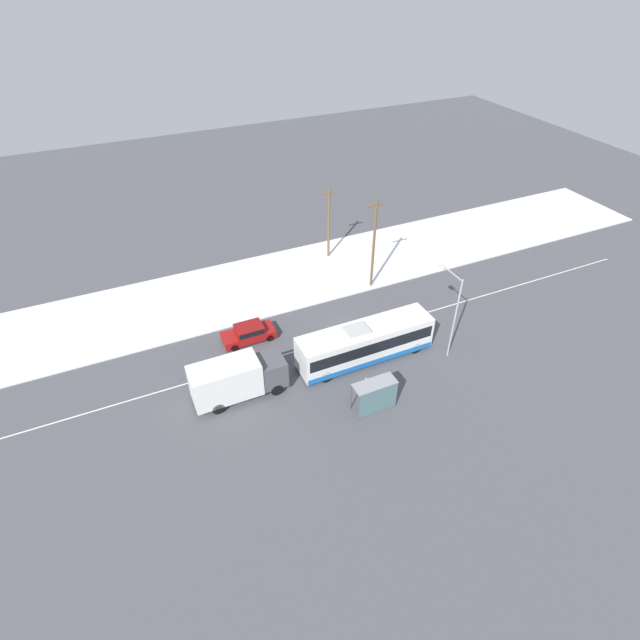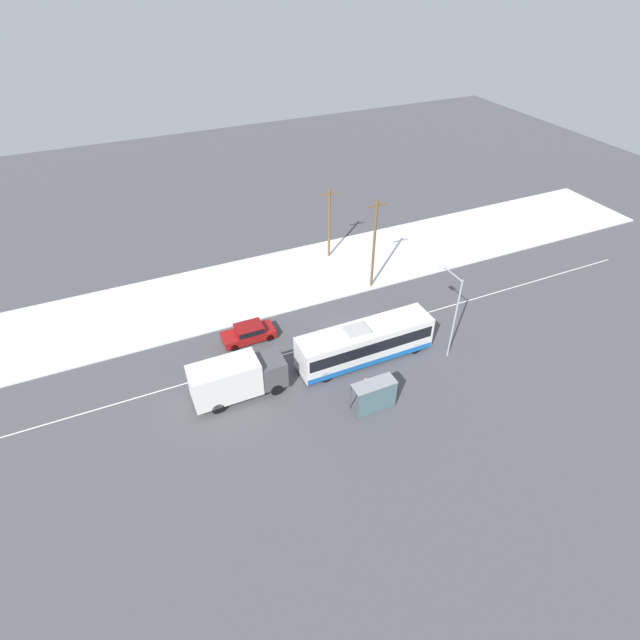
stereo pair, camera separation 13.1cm
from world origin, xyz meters
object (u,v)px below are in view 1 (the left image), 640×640
Objects in this scene: bus_shelter at (376,393)px; utility_pole_snowlot at (329,222)px; city_bus at (365,343)px; box_truck at (236,378)px; sedan_car at (249,332)px; pedestrian_at_stop at (366,384)px; utility_pole_roadside at (374,244)px; streetlamp at (452,305)px.

bus_shelter is 21.60m from utility_pole_snowlot.
box_truck is at bearing 179.08° from city_bus.
box_truck is at bearing 64.82° from sedan_car.
box_truck is 9.87m from bus_shelter.
pedestrian_at_stop is (8.45, -3.67, -0.76)m from box_truck.
city_bus is at bearing -0.92° from box_truck.
utility_pole_roadside is at bearing 59.27° from pedestrian_at_stop.
sedan_car is at bearing 150.35° from streetlamp.
utility_pole_roadside reaches higher than utility_pole_snowlot.
utility_pole_roadside reaches higher than bus_shelter.
utility_pole_snowlot reaches higher than box_truck.
city_bus is 10.26m from box_truck.
bus_shelter is 0.43× the size of streetlamp.
streetlamp is at bearing -86.06° from utility_pole_roadside.
sedan_car is (-7.57, 5.88, -0.79)m from city_bus.
city_bus is 16.14m from utility_pole_snowlot.
pedestrian_at_stop is at bearing 84.81° from bus_shelter.
streetlamp reaches higher than sedan_car.
bus_shelter is at bearing -106.53° from utility_pole_snowlot.
bus_shelter is 16.01m from utility_pole_roadside.
utility_pole_roadside is (5.46, 8.71, 3.03)m from city_bus.
city_bus is at bearing 142.14° from sedan_car.
city_bus reaches higher than sedan_car.
streetlamp reaches higher than bus_shelter.
bus_shelter is (5.61, -11.06, 0.90)m from sedan_car.
utility_pole_snowlot reaches higher than streetlamp.
city_bus is at bearing -122.07° from utility_pole_roadside.
sedan_car is 12.43m from bus_shelter.
streetlamp is (8.15, 3.22, 2.89)m from bus_shelter.
pedestrian_at_stop is at bearing -168.99° from streetlamp.
sedan_car is at bearing -140.88° from utility_pole_snowlot.
sedan_car is 1.41× the size of bus_shelter.
city_bus is 1.61× the size of box_truck.
pedestrian_at_stop is 1.81m from bus_shelter.
box_truck is 0.94× the size of streetlamp.
box_truck is 16.83m from streetlamp.
box_truck is (-10.26, 0.16, 0.18)m from city_bus.
pedestrian_at_stop is 20.06m from utility_pole_snowlot.
streetlamp reaches higher than box_truck.
utility_pole_snowlot is at bearing -140.88° from sedan_car.
pedestrian_at_stop is 0.52× the size of bus_shelter.
utility_pole_roadside is at bearing 57.93° from city_bus.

